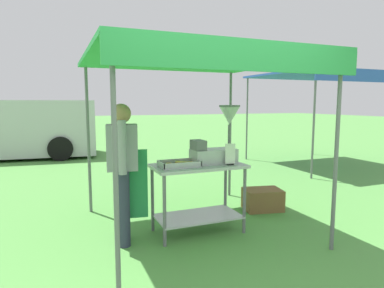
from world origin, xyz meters
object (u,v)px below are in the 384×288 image
object	(u,v)px
stall_canopy	(195,63)
supply_crate	(263,199)
menu_sign	(230,156)
neighbour_tent	(317,77)
vendor	(123,166)
donut_cart	(198,185)
donut_tray	(180,165)
van_silver	(5,128)
donut_fryer	(218,141)

from	to	relation	value
stall_canopy	supply_crate	world-z (taller)	stall_canopy
menu_sign	neighbour_tent	distance (m)	5.58
stall_canopy	vendor	bearing A→B (deg)	-175.59
donut_cart	donut_tray	world-z (taller)	donut_tray
neighbour_tent	van_silver	bearing A→B (deg)	150.96
stall_canopy	donut_fryer	bearing A→B (deg)	-15.57
donut_cart	neighbour_tent	world-z (taller)	neighbour_tent
stall_canopy	neighbour_tent	distance (m)	5.56
vendor	donut_tray	bearing A→B (deg)	-5.87
donut_fryer	supply_crate	world-z (taller)	donut_fryer
supply_crate	donut_cart	bearing A→B (deg)	-160.78
neighbour_tent	menu_sign	bearing A→B (deg)	-142.74
donut_cart	neighbour_tent	bearing A→B (deg)	33.67
supply_crate	stall_canopy	bearing A→B (deg)	-164.84
donut_fryer	vendor	xyz separation A→B (m)	(-1.19, 0.01, -0.23)
donut_cart	donut_fryer	world-z (taller)	donut_fryer
donut_cart	menu_sign	bearing A→B (deg)	-26.39
donut_cart	vendor	bearing A→B (deg)	178.31
donut_tray	donut_fryer	size ratio (longest dim) A/B	0.64
stall_canopy	supply_crate	distance (m)	2.34
stall_canopy	donut_cart	bearing A→B (deg)	-90.00
menu_sign	stall_canopy	bearing A→B (deg)	142.23
donut_fryer	supply_crate	bearing A→B (deg)	23.08
donut_tray	donut_fryer	bearing A→B (deg)	6.49
vendor	donut_fryer	bearing A→B (deg)	-0.31
vendor	neighbour_tent	xyz separation A→B (m)	(5.59, 3.08, 1.37)
donut_cart	donut_fryer	distance (m)	0.59
stall_canopy	van_silver	distance (m)	7.96
vendor	van_silver	size ratio (longest dim) A/B	0.31
donut_fryer	neighbour_tent	world-z (taller)	neighbour_tent
donut_cart	neighbour_tent	distance (m)	5.86
donut_fryer	menu_sign	distance (m)	0.26
donut_tray	stall_canopy	bearing A→B (deg)	28.07
stall_canopy	vendor	xyz separation A→B (m)	(-0.92, -0.07, -1.19)
menu_sign	neighbour_tent	world-z (taller)	neighbour_tent
menu_sign	van_silver	size ratio (longest dim) A/B	0.05
donut_cart	neighbour_tent	size ratio (longest dim) A/B	0.40
stall_canopy	menu_sign	size ratio (longest dim) A/B	9.72
van_silver	donut_cart	bearing A→B (deg)	-67.86
stall_canopy	donut_cart	distance (m)	1.49
neighbour_tent	donut_cart	bearing A→B (deg)	-146.33
donut_tray	menu_sign	xyz separation A→B (m)	(0.61, -0.13, 0.09)
donut_fryer	vendor	distance (m)	1.22
stall_canopy	donut_tray	distance (m)	1.24
donut_cart	vendor	distance (m)	0.96
menu_sign	supply_crate	size ratio (longest dim) A/B	0.42
supply_crate	neighbour_tent	world-z (taller)	neighbour_tent
donut_tray	vendor	bearing A→B (deg)	174.13
van_silver	stall_canopy	bearing A→B (deg)	-67.59
donut_cart	vendor	size ratio (longest dim) A/B	0.71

